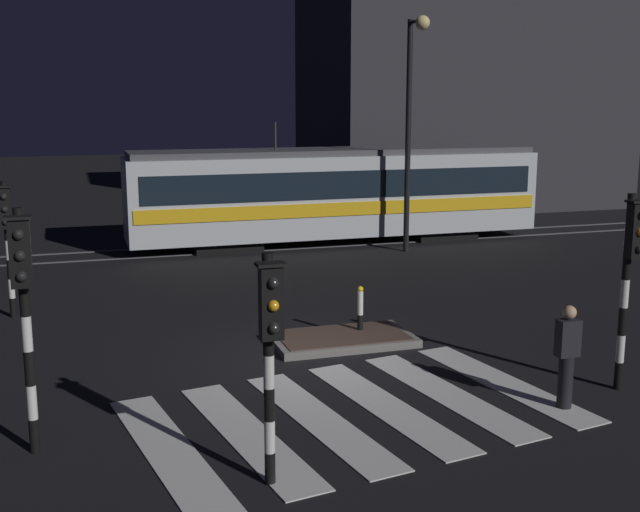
# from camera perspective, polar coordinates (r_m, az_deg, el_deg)

# --- Properties ---
(ground_plane) EXTENTS (120.00, 120.00, 0.00)m
(ground_plane) POSITION_cam_1_polar(r_m,az_deg,el_deg) (15.46, -1.19, -7.36)
(ground_plane) COLOR black
(rail_near) EXTENTS (80.00, 0.12, 0.03)m
(rail_near) POSITION_cam_1_polar(r_m,az_deg,el_deg) (25.98, -8.09, 0.16)
(rail_near) COLOR #59595E
(rail_near) RESTS_ON ground
(rail_far) EXTENTS (80.00, 0.12, 0.03)m
(rail_far) POSITION_cam_1_polar(r_m,az_deg,el_deg) (27.37, -8.59, 0.71)
(rail_far) COLOR #59595E
(rail_far) RESTS_ON ground
(crosswalk_zebra) EXTENTS (7.34, 5.34, 0.02)m
(crosswalk_zebra) POSITION_cam_1_polar(r_m,az_deg,el_deg) (12.95, 2.37, -11.08)
(crosswalk_zebra) COLOR silver
(crosswalk_zebra) RESTS_ON ground
(traffic_island) EXTENTS (2.87, 1.60, 0.18)m
(traffic_island) POSITION_cam_1_polar(r_m,az_deg,el_deg) (16.43, 1.58, -5.92)
(traffic_island) COLOR slate
(traffic_island) RESTS_ON ground
(traffic_light_corner_near_left) EXTENTS (0.36, 0.42, 3.48)m
(traffic_light_corner_near_left) POSITION_cam_1_polar(r_m,az_deg,el_deg) (11.51, -20.35, -2.67)
(traffic_light_corner_near_left) COLOR black
(traffic_light_corner_near_left) RESTS_ON ground
(traffic_light_corner_near_right) EXTENTS (0.36, 0.42, 3.38)m
(traffic_light_corner_near_right) POSITION_cam_1_polar(r_m,az_deg,el_deg) (14.22, 21.23, -0.47)
(traffic_light_corner_near_right) COLOR black
(traffic_light_corner_near_right) RESTS_ON ground
(traffic_light_corner_far_left) EXTENTS (0.36, 0.42, 3.12)m
(traffic_light_corner_far_left) POSITION_cam_1_polar(r_m,az_deg,el_deg) (19.16, -21.41, 1.81)
(traffic_light_corner_far_left) COLOR black
(traffic_light_corner_far_left) RESTS_ON ground
(traffic_light_kerb_mid_left) EXTENTS (0.36, 0.42, 3.05)m
(traffic_light_kerb_mid_left) POSITION_cam_1_polar(r_m,az_deg,el_deg) (9.97, -3.57, -5.75)
(traffic_light_kerb_mid_left) COLOR black
(traffic_light_kerb_mid_left) RESTS_ON ground
(street_lamp_trackside_right) EXTENTS (0.44, 1.21, 7.37)m
(street_lamp_trackside_right) POSITION_cam_1_polar(r_m,az_deg,el_deg) (25.69, 6.56, 10.51)
(street_lamp_trackside_right) COLOR black
(street_lamp_trackside_right) RESTS_ON ground
(tram) EXTENTS (14.30, 2.58, 4.15)m
(tram) POSITION_cam_1_polar(r_m,az_deg,el_deg) (27.51, 1.13, 4.52)
(tram) COLOR silver
(tram) RESTS_ON ground
(pedestrian_waiting_at_kerb) EXTENTS (0.36, 0.24, 1.71)m
(pedestrian_waiting_at_kerb) POSITION_cam_1_polar(r_m,az_deg,el_deg) (13.43, 17.16, -6.83)
(pedestrian_waiting_at_kerb) COLOR black
(pedestrian_waiting_at_kerb) RESTS_ON ground
(bollard_island_edge) EXTENTS (0.12, 0.12, 1.11)m
(bollard_island_edge) POSITION_cam_1_polar(r_m,az_deg,el_deg) (16.66, 2.88, -4.01)
(bollard_island_edge) COLOR black
(bollard_island_edge) RESTS_ON ground
(building_backdrop) EXTENTS (13.84, 8.00, 11.33)m
(building_backdrop) POSITION_cam_1_polar(r_m,az_deg,el_deg) (38.52, 10.10, 12.08)
(building_backdrop) COLOR #2D2D33
(building_backdrop) RESTS_ON ground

